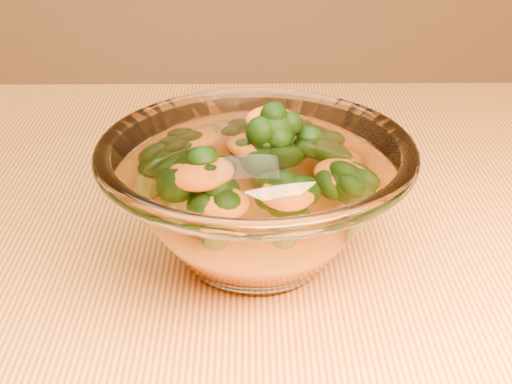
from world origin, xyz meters
TOP-DOWN VIEW (x-y plane):
  - table at (0.00, 0.00)m, footprint 1.20×0.80m
  - glass_bowl at (-0.06, -0.02)m, footprint 0.25×0.25m
  - cheese_sauce at (-0.06, -0.02)m, footprint 0.14×0.14m
  - broccoli_heap at (-0.06, -0.01)m, footprint 0.16×0.15m

SIDE VIEW (x-z plane):
  - table at x=0.00m, z-range 0.28..1.03m
  - cheese_sauce at x=-0.06m, z-range 0.76..0.80m
  - glass_bowl at x=-0.06m, z-range 0.75..0.86m
  - broccoli_heap at x=-0.06m, z-range 0.78..0.87m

